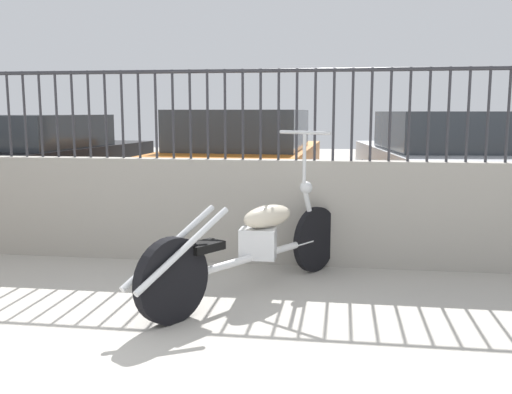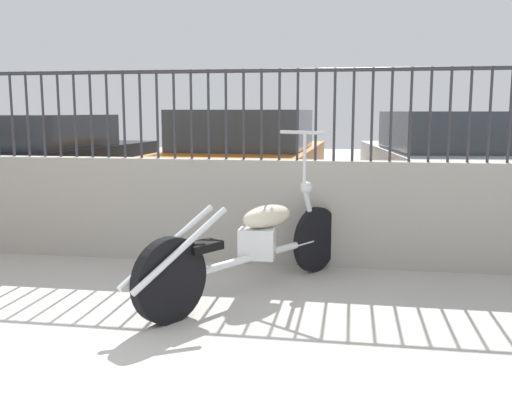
{
  "view_description": "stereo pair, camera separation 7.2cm",
  "coord_description": "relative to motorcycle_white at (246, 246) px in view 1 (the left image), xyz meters",
  "views": [
    {
      "loc": [
        1.39,
        -2.04,
        1.42
      ],
      "look_at": [
        0.7,
        2.68,
        0.7
      ],
      "focal_mm": 40.0,
      "sensor_mm": 36.0,
      "label": 1
    },
    {
      "loc": [
        1.46,
        -2.03,
        1.42
      ],
      "look_at": [
        0.7,
        2.68,
        0.7
      ],
      "focal_mm": 40.0,
      "sensor_mm": 36.0,
      "label": 2
    }
  ],
  "objects": [
    {
      "name": "motorcycle_white",
      "position": [
        0.0,
        0.0,
        0.0
      ],
      "size": [
        1.36,
        2.01,
        1.26
      ],
      "rotation": [
        0.0,
        0.0,
        1.0
      ],
      "color": "black",
      "rests_on": "ground_plane"
    },
    {
      "name": "low_wall",
      "position": [
        -0.69,
        1.02,
        0.09
      ],
      "size": [
        9.79,
        0.18,
        0.98
      ],
      "color": "#9E998E",
      "rests_on": "ground_plane"
    },
    {
      "name": "car_black",
      "position": [
        -3.75,
        3.78,
        0.3
      ],
      "size": [
        2.2,
        4.25,
        1.37
      ],
      "rotation": [
        0.0,
        0.0,
        1.46
      ],
      "color": "black",
      "rests_on": "ground_plane"
    },
    {
      "name": "car_silver",
      "position": [
        2.15,
        3.98,
        0.32
      ],
      "size": [
        2.33,
        4.52,
        1.42
      ],
      "rotation": [
        0.0,
        0.0,
        1.68
      ],
      "color": "black",
      "rests_on": "ground_plane"
    },
    {
      "name": "car_orange",
      "position": [
        -0.65,
        3.75,
        0.32
      ],
      "size": [
        2.0,
        4.17,
        1.44
      ],
      "rotation": [
        0.0,
        0.0,
        1.54
      ],
      "color": "black",
      "rests_on": "ground_plane"
    },
    {
      "name": "fence_railing",
      "position": [
        -0.69,
        1.02,
        1.12
      ],
      "size": [
        9.79,
        0.04,
        0.83
      ],
      "color": "#2D2D33",
      "rests_on": "low_wall"
    }
  ]
}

